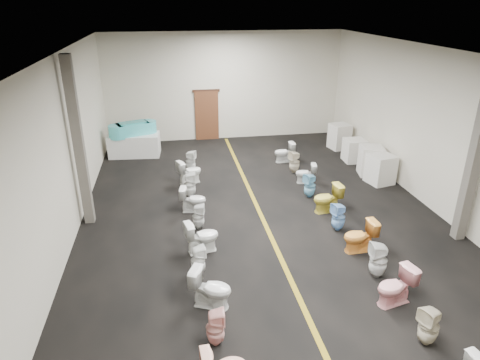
% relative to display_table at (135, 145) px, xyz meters
% --- Properties ---
extents(floor, '(16.00, 16.00, 0.00)m').
position_rel_display_table_xyz_m(floor, '(3.81, -6.32, -0.43)').
color(floor, black).
rests_on(floor, ground).
extents(ceiling, '(16.00, 16.00, 0.00)m').
position_rel_display_table_xyz_m(ceiling, '(3.81, -6.32, 4.07)').
color(ceiling, black).
rests_on(ceiling, ground).
extents(wall_back, '(10.00, 0.00, 10.00)m').
position_rel_display_table_xyz_m(wall_back, '(3.81, 1.68, 1.82)').
color(wall_back, beige).
rests_on(wall_back, ground).
extents(wall_left, '(0.00, 16.00, 16.00)m').
position_rel_display_table_xyz_m(wall_left, '(-1.19, -6.32, 1.82)').
color(wall_left, beige).
rests_on(wall_left, ground).
extents(wall_right, '(0.00, 16.00, 16.00)m').
position_rel_display_table_xyz_m(wall_right, '(8.81, -6.32, 1.82)').
color(wall_right, beige).
rests_on(wall_right, ground).
extents(aisle_stripe, '(0.12, 15.60, 0.01)m').
position_rel_display_table_xyz_m(aisle_stripe, '(3.81, -6.32, -0.42)').
color(aisle_stripe, olive).
rests_on(aisle_stripe, floor).
extents(back_door, '(1.00, 0.10, 2.10)m').
position_rel_display_table_xyz_m(back_door, '(3.01, 1.62, 0.62)').
color(back_door, '#562D19').
rests_on(back_door, floor).
extents(door_frame, '(1.15, 0.08, 0.10)m').
position_rel_display_table_xyz_m(door_frame, '(3.01, 1.63, 1.69)').
color(door_frame, '#331C11').
rests_on(door_frame, back_door).
extents(column_left, '(0.25, 0.25, 4.50)m').
position_rel_display_table_xyz_m(column_left, '(-0.94, -5.32, 1.82)').
color(column_left, '#59544C').
rests_on(column_left, floor).
extents(column_right, '(0.25, 0.25, 4.50)m').
position_rel_display_table_xyz_m(column_right, '(8.56, -7.82, 1.82)').
color(column_right, '#59544C').
rests_on(column_right, floor).
extents(display_table, '(1.99, 1.11, 0.85)m').
position_rel_display_table_xyz_m(display_table, '(0.00, 0.00, 0.00)').
color(display_table, silver).
rests_on(display_table, floor).
extents(bathtub, '(1.78, 1.09, 0.55)m').
position_rel_display_table_xyz_m(bathtub, '(-0.00, 0.00, 0.64)').
color(bathtub, '#42B9BE').
rests_on(bathtub, display_table).
extents(appliance_crate_a, '(0.91, 0.91, 0.97)m').
position_rel_display_table_xyz_m(appliance_crate_a, '(8.21, -4.15, 0.06)').
color(appliance_crate_a, silver).
rests_on(appliance_crate_a, floor).
extents(appliance_crate_b, '(0.88, 0.88, 1.02)m').
position_rel_display_table_xyz_m(appliance_crate_b, '(8.21, -3.40, 0.09)').
color(appliance_crate_b, silver).
rests_on(appliance_crate_b, floor).
extents(appliance_crate_c, '(0.77, 0.77, 0.85)m').
position_rel_display_table_xyz_m(appliance_crate_c, '(8.21, -2.05, -0.00)').
color(appliance_crate_c, silver).
rests_on(appliance_crate_c, floor).
extents(appliance_crate_d, '(0.84, 0.84, 1.02)m').
position_rel_display_table_xyz_m(appliance_crate_d, '(8.21, -0.54, 0.08)').
color(appliance_crate_d, silver).
rests_on(appliance_crate_d, floor).
extents(toilet_left_3, '(0.35, 0.34, 0.72)m').
position_rel_display_table_xyz_m(toilet_left_3, '(1.97, -10.46, -0.06)').
color(toilet_left_3, '#ECACA5').
rests_on(toilet_left_3, floor).
extents(toilet_left_4, '(0.94, 0.76, 0.83)m').
position_rel_display_table_xyz_m(toilet_left_4, '(2.00, -9.42, -0.01)').
color(toilet_left_4, silver).
rests_on(toilet_left_4, floor).
extents(toilet_left_5, '(0.38, 0.37, 0.70)m').
position_rel_display_table_xyz_m(toilet_left_5, '(1.83, -8.29, -0.08)').
color(toilet_left_5, white).
rests_on(toilet_left_5, floor).
extents(toilet_left_6, '(0.89, 0.62, 0.82)m').
position_rel_display_table_xyz_m(toilet_left_6, '(2.00, -7.38, -0.01)').
color(toilet_left_6, white).
rests_on(toilet_left_6, floor).
extents(toilet_left_7, '(0.38, 0.37, 0.70)m').
position_rel_display_table_xyz_m(toilet_left_7, '(2.00, -6.23, -0.07)').
color(toilet_left_7, silver).
rests_on(toilet_left_7, floor).
extents(toilet_left_8, '(0.80, 0.54, 0.75)m').
position_rel_display_table_xyz_m(toilet_left_8, '(1.93, -5.20, -0.05)').
color(toilet_left_8, silver).
rests_on(toilet_left_8, floor).
extents(toilet_left_9, '(0.39, 0.38, 0.81)m').
position_rel_display_table_xyz_m(toilet_left_9, '(1.89, -4.20, -0.02)').
color(toilet_left_9, silver).
rests_on(toilet_left_9, floor).
extents(toilet_left_10, '(0.91, 0.72, 0.82)m').
position_rel_display_table_xyz_m(toilet_left_10, '(1.96, -3.12, -0.02)').
color(toilet_left_10, white).
rests_on(toilet_left_10, floor).
extents(toilet_left_11, '(0.46, 0.46, 0.77)m').
position_rel_display_table_xyz_m(toilet_left_11, '(2.05, -2.09, -0.04)').
color(toilet_left_11, white).
rests_on(toilet_left_11, floor).
extents(toilet_right_2, '(0.46, 0.46, 0.78)m').
position_rel_display_table_xyz_m(toilet_right_2, '(5.68, -11.08, -0.03)').
color(toilet_right_2, beige).
rests_on(toilet_right_2, floor).
extents(toilet_right_3, '(0.88, 0.62, 0.81)m').
position_rel_display_table_xyz_m(toilet_right_3, '(5.65, -9.97, -0.02)').
color(toilet_right_3, '#F6A8AC').
rests_on(toilet_right_3, floor).
extents(toilet_right_4, '(0.42, 0.41, 0.84)m').
position_rel_display_table_xyz_m(toilet_right_4, '(5.73, -9.05, -0.00)').
color(toilet_right_4, silver).
rests_on(toilet_right_4, floor).
extents(toilet_right_5, '(0.81, 0.49, 0.81)m').
position_rel_display_table_xyz_m(toilet_right_5, '(5.76, -8.01, -0.02)').
color(toilet_right_5, '#EE9A3C').
rests_on(toilet_right_5, floor).
extents(toilet_right_6, '(0.43, 0.42, 0.78)m').
position_rel_display_table_xyz_m(toilet_right_6, '(5.65, -6.94, -0.04)').
color(toilet_right_6, '#85B9F0').
rests_on(toilet_right_6, floor).
extents(toilet_right_7, '(0.86, 0.55, 0.83)m').
position_rel_display_table_xyz_m(toilet_right_7, '(5.73, -5.87, -0.01)').
color(toilet_right_7, gold).
rests_on(toilet_right_7, floor).
extents(toilet_right_8, '(0.46, 0.45, 0.77)m').
position_rel_display_table_xyz_m(toilet_right_8, '(5.55, -4.83, -0.04)').
color(toilet_right_8, '#7BBDDC').
rests_on(toilet_right_8, floor).
extents(toilet_right_9, '(0.72, 0.49, 0.68)m').
position_rel_display_table_xyz_m(toilet_right_9, '(5.76, -3.75, -0.09)').
color(toilet_right_9, silver).
rests_on(toilet_right_9, floor).
extents(toilet_right_10, '(0.45, 0.45, 0.79)m').
position_rel_display_table_xyz_m(toilet_right_10, '(5.66, -2.79, -0.03)').
color(toilet_right_10, beige).
rests_on(toilet_right_10, floor).
extents(toilet_right_11, '(0.76, 0.46, 0.76)m').
position_rel_display_table_xyz_m(toilet_right_11, '(5.58, -1.70, -0.05)').
color(toilet_right_11, white).
rests_on(toilet_right_11, floor).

